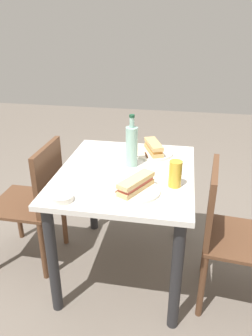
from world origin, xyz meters
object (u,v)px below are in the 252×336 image
dining_table (126,190)px  chair_far (36,198)px  knife_near (145,153)px  baguette_sandwich_far (136,184)px  baguette_sandwich_near (154,147)px  beer_glass (175,174)px  knife_far (126,187)px  water_bottle (132,146)px  plate_near (153,153)px  chair_near (227,230)px  plate_far (136,191)px  olive_bowl (63,198)px

dining_table → chair_far: bearing=90.2°
knife_near → baguette_sandwich_far: baguette_sandwich_far is taller
baguette_sandwich_near → beer_glass: size_ratio=1.56×
knife_far → water_bottle: size_ratio=0.52×
baguette_sandwich_near → knife_near: baguette_sandwich_near is taller
dining_table → knife_near: bearing=-18.1°
plate_near → beer_glass: (-0.41, -0.15, 0.06)m
chair_far → baguette_sandwich_near: chair_far is taller
beer_glass → plate_near: bearing=20.5°
chair_near → baguette_sandwich_far: bearing=101.3°
plate_far → dining_table: bearing=21.9°
olive_bowl → water_bottle: bearing=-29.8°
knife_far → chair_far: bearing=71.0°
plate_near → beer_glass: 0.45m
baguette_sandwich_far → olive_bowl: baguette_sandwich_far is taller
chair_near → water_bottle: (0.22, 0.57, 0.37)m
knife_near → chair_near: bearing=-127.4°
olive_bowl → baguette_sandwich_far: bearing=-66.8°
plate_far → baguette_sandwich_far: bearing=26.6°
chair_far → olive_bowl: bearing=-138.1°
plate_near → knife_near: 0.06m
dining_table → baguette_sandwich_far: baguette_sandwich_far is taller
chair_near → olive_bowl: (-0.24, 0.83, 0.26)m
knife_near → beer_glass: size_ratio=1.22×
dining_table → chair_near: chair_near is taller
dining_table → plate_near: 0.34m
chair_near → baguette_sandwich_near: (0.42, 0.46, 0.29)m
knife_near → olive_bowl: (-0.63, 0.33, -0.00)m
baguette_sandwich_far → beer_glass: 0.22m
knife_near → plate_far: (-0.48, -0.01, -0.01)m
chair_far → olive_bowl: (-0.38, -0.34, 0.26)m
dining_table → plate_near: bearing=-24.9°
knife_far → beer_glass: bearing=-70.9°
baguette_sandwich_near → knife_near: (-0.03, 0.05, -0.03)m
dining_table → baguette_sandwich_near: 0.36m
dining_table → baguette_sandwich_far: (-0.23, -0.09, 0.18)m
chair_near → water_bottle: size_ratio=2.67×
plate_near → beer_glass: size_ratio=1.75×
dining_table → chair_near: 0.61m
baguette_sandwich_near → knife_near: size_ratio=1.27×
dining_table → beer_glass: bearing=-114.7°
plate_near → baguette_sandwich_far: bearing=175.9°
plate_far → olive_bowl: olive_bowl is taller
water_bottle → knife_far: bearing=-176.3°
knife_near → plate_near: bearing=-57.1°
plate_far → baguette_sandwich_near: bearing=-4.1°
beer_glass → olive_bowl: beer_glass is taller
chair_far → chair_near: size_ratio=1.00×
plate_near → plate_far: (-0.52, 0.04, 0.00)m
knife_far → olive_bowl: 0.33m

